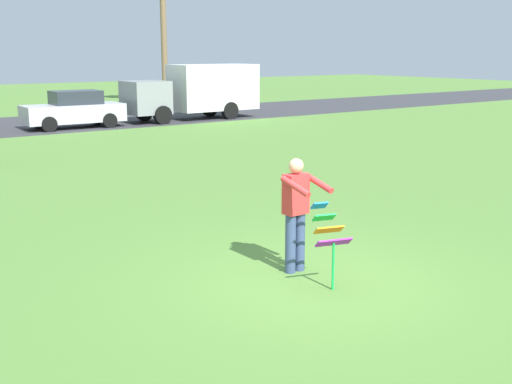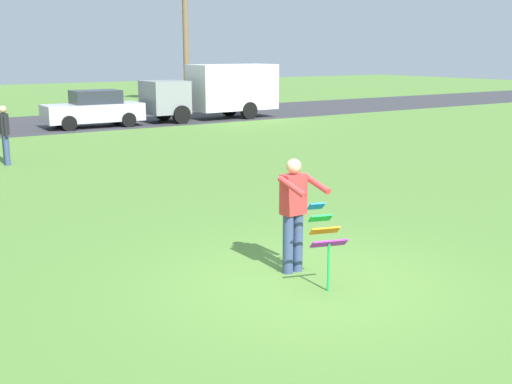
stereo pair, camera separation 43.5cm
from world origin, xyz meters
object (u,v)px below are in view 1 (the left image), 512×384
object	(u,v)px
person_kite_flyer	(296,211)
parked_car_silver	(74,110)
parked_truck_grey_van	(199,90)
kite_held	(329,233)

from	to	relation	value
person_kite_flyer	parked_car_silver	distance (m)	20.25
parked_car_silver	parked_truck_grey_van	bearing A→B (deg)	0.01
kite_held	parked_car_silver	distance (m)	20.96
kite_held	parked_car_silver	world-z (taller)	parked_car_silver
person_kite_flyer	parked_truck_grey_van	size ratio (longest dim) A/B	0.26
kite_held	parked_car_silver	size ratio (longest dim) A/B	0.27
parked_car_silver	kite_held	bearing A→B (deg)	-100.92
parked_truck_grey_van	kite_held	bearing A→B (deg)	-116.47
person_kite_flyer	parked_car_silver	size ratio (longest dim) A/B	0.41
kite_held	parked_truck_grey_van	distance (m)	23.00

